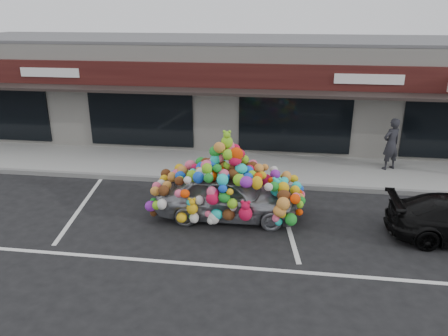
# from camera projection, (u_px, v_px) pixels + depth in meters

# --- Properties ---
(ground) EXTENTS (90.00, 90.00, 0.00)m
(ground) POSITION_uv_depth(u_px,v_px,m) (186.00, 217.00, 12.24)
(ground) COLOR black
(ground) RESTS_ON ground
(shop_building) EXTENTS (24.00, 7.20, 4.31)m
(shop_building) POSITION_uv_depth(u_px,v_px,m) (226.00, 88.00, 19.33)
(shop_building) COLOR silver
(shop_building) RESTS_ON ground
(sidewalk) EXTENTS (26.00, 3.00, 0.15)m
(sidewalk) POSITION_uv_depth(u_px,v_px,m) (210.00, 166.00, 15.93)
(sidewalk) COLOR gray
(sidewalk) RESTS_ON ground
(kerb) EXTENTS (26.00, 0.18, 0.16)m
(kerb) POSITION_uv_depth(u_px,v_px,m) (202.00, 181.00, 14.54)
(kerb) COLOR slate
(kerb) RESTS_ON ground
(parking_stripe_left) EXTENTS (0.73, 4.37, 0.01)m
(parking_stripe_left) POSITION_uv_depth(u_px,v_px,m) (81.00, 207.00, 12.85)
(parking_stripe_left) COLOR silver
(parking_stripe_left) RESTS_ON ground
(parking_stripe_mid) EXTENTS (0.73, 4.37, 0.01)m
(parking_stripe_mid) POSITION_uv_depth(u_px,v_px,m) (286.00, 220.00, 12.06)
(parking_stripe_mid) COLOR silver
(parking_stripe_mid) RESTS_ON ground
(lane_line) EXTENTS (14.00, 0.12, 0.01)m
(lane_line) POSITION_uv_depth(u_px,v_px,m) (250.00, 268.00, 9.85)
(lane_line) COLOR silver
(lane_line) RESTS_ON ground
(toy_car) EXTENTS (2.84, 4.18, 2.42)m
(toy_car) POSITION_uv_depth(u_px,v_px,m) (227.00, 190.00, 12.00)
(toy_car) COLOR #ACAFB7
(toy_car) RESTS_ON ground
(pedestrian_a) EXTENTS (0.80, 0.72, 1.83)m
(pedestrian_a) POSITION_uv_depth(u_px,v_px,m) (391.00, 144.00, 15.15)
(pedestrian_a) COLOR #222327
(pedestrian_a) RESTS_ON sidewalk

